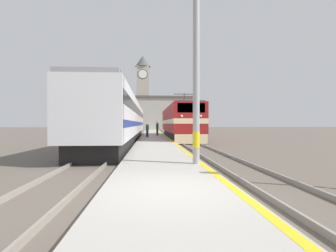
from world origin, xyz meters
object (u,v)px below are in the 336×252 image
at_px(catenary_mast, 198,51).
at_px(locomotive_train, 179,122).
at_px(passenger_train, 124,120).
at_px(clock_tower, 143,90).
at_px(person_on_platform, 157,128).
at_px(second_waiting_passenger, 147,130).

bearing_deg(catenary_mast, locomotive_train, 85.61).
bearing_deg(passenger_train, locomotive_train, 39.66).
relative_size(catenary_mast, clock_tower, 0.38).
bearing_deg(passenger_train, clock_tower, 89.57).
relative_size(person_on_platform, clock_tower, 0.08).
bearing_deg(passenger_train, person_on_platform, 64.64).
xyz_separation_m(passenger_train, clock_tower, (0.41, 55.55, 10.04)).
bearing_deg(locomotive_train, catenary_mast, -94.39).
bearing_deg(clock_tower, catenary_mast, -86.87).
xyz_separation_m(catenary_mast, second_waiting_passenger, (-2.09, 19.78, -3.39)).
distance_m(passenger_train, clock_tower, 56.46).
height_order(locomotive_train, catenary_mast, catenary_mast).
bearing_deg(second_waiting_passenger, catenary_mast, -83.98).
relative_size(passenger_train, person_on_platform, 17.71).
xyz_separation_m(person_on_platform, second_waiting_passenger, (-1.23, -3.85, -0.07)).
distance_m(locomotive_train, clock_tower, 51.93).
bearing_deg(catenary_mast, second_waiting_passenger, 96.02).
distance_m(passenger_train, catenary_mast, 16.99).
height_order(locomotive_train, passenger_train, locomotive_train).
distance_m(locomotive_train, catenary_mast, 21.42).
relative_size(locomotive_train, second_waiting_passenger, 11.83).
bearing_deg(person_on_platform, catenary_mast, -87.94).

